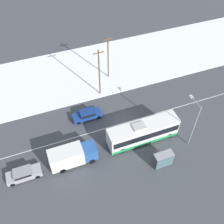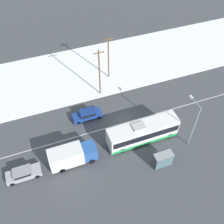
# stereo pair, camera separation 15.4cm
# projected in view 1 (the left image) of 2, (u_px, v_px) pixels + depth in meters

# --- Properties ---
(ground_plane) EXTENTS (120.00, 120.00, 0.00)m
(ground_plane) POSITION_uv_depth(u_px,v_px,m) (124.00, 123.00, 41.46)
(ground_plane) COLOR #424449
(snow_lot) EXTENTS (80.00, 15.57, 0.12)m
(snow_lot) POSITION_uv_depth(u_px,v_px,m) (96.00, 69.00, 50.53)
(snow_lot) COLOR white
(snow_lot) RESTS_ON ground_plane
(lane_marking_center) EXTENTS (60.00, 0.12, 0.00)m
(lane_marking_center) POSITION_uv_depth(u_px,v_px,m) (124.00, 123.00, 41.46)
(lane_marking_center) COLOR silver
(lane_marking_center) RESTS_ON ground_plane
(city_bus) EXTENTS (10.60, 2.57, 3.51)m
(city_bus) POSITION_uv_depth(u_px,v_px,m) (143.00, 132.00, 38.06)
(city_bus) COLOR white
(city_bus) RESTS_ON ground_plane
(box_truck) EXTENTS (6.46, 2.30, 3.09)m
(box_truck) POSITION_uv_depth(u_px,v_px,m) (72.00, 156.00, 35.37)
(box_truck) COLOR silver
(box_truck) RESTS_ON ground_plane
(sedan_car) EXTENTS (4.60, 1.80, 1.48)m
(sedan_car) POSITION_uv_depth(u_px,v_px,m) (87.00, 114.00, 41.57)
(sedan_car) COLOR navy
(sedan_car) RESTS_ON ground_plane
(parked_car_near_truck) EXTENTS (4.55, 1.80, 1.39)m
(parked_car_near_truck) POSITION_uv_depth(u_px,v_px,m) (24.00, 174.00, 34.58)
(parked_car_near_truck) COLOR #9E9EA3
(parked_car_near_truck) RESTS_ON ground_plane
(pedestrian_at_stop) EXTENTS (0.65, 0.29, 1.81)m
(pedestrian_at_stop) POSITION_uv_depth(u_px,v_px,m) (164.00, 152.00, 36.45)
(pedestrian_at_stop) COLOR #23232D
(pedestrian_at_stop) RESTS_ON ground_plane
(bus_shelter) EXTENTS (2.60, 1.20, 2.40)m
(bus_shelter) POSITION_uv_depth(u_px,v_px,m) (164.00, 159.00, 35.03)
(bus_shelter) COLOR gray
(bus_shelter) RESTS_ON ground_plane
(streetlamp) EXTENTS (0.36, 2.62, 7.88)m
(streetlamp) POSITION_uv_depth(u_px,v_px,m) (194.00, 120.00, 35.41)
(streetlamp) COLOR #9EA3A8
(streetlamp) RESTS_ON ground_plane
(utility_pole_roadside) EXTENTS (1.80, 0.24, 9.04)m
(utility_pole_roadside) POSITION_uv_depth(u_px,v_px,m) (99.00, 73.00, 42.44)
(utility_pole_roadside) COLOR brown
(utility_pole_roadside) RESTS_ON ground_plane
(utility_pole_snowlot) EXTENTS (1.80, 0.24, 8.53)m
(utility_pole_snowlot) POSITION_uv_depth(u_px,v_px,m) (108.00, 57.00, 45.69)
(utility_pole_snowlot) COLOR brown
(utility_pole_snowlot) RESTS_ON ground_plane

